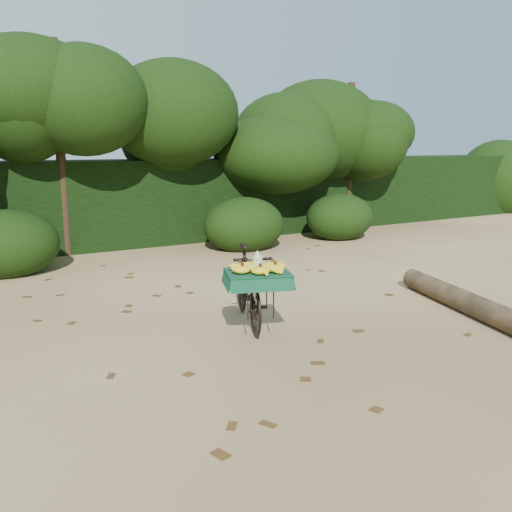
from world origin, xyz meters
TOP-DOWN VIEW (x-y plane):
  - ground at (0.00, 0.00)m, footprint 80.00×80.00m
  - vendor_bicycle at (-0.80, 0.03)m, footprint 1.07×1.74m
  - fallen_log at (1.68, -1.56)m, footprint 1.30×3.83m
  - hedge_backdrop at (0.00, 6.30)m, footprint 26.00×1.80m
  - tree_row at (-0.65, 5.50)m, footprint 14.50×2.00m
  - bush_clumps at (0.50, 4.30)m, footprint 8.80×1.70m
  - leaf_litter at (0.00, 0.65)m, footprint 7.00×7.30m

SIDE VIEW (x-z plane):
  - ground at x=0.00m, z-range 0.00..0.00m
  - leaf_litter at x=0.00m, z-range 0.00..0.01m
  - fallen_log at x=1.68m, z-range 0.00..0.28m
  - bush_clumps at x=0.50m, z-range 0.00..0.90m
  - vendor_bicycle at x=-0.80m, z-range 0.01..0.95m
  - hedge_backdrop at x=0.00m, z-range 0.00..1.80m
  - tree_row at x=-0.65m, z-range 0.00..4.00m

